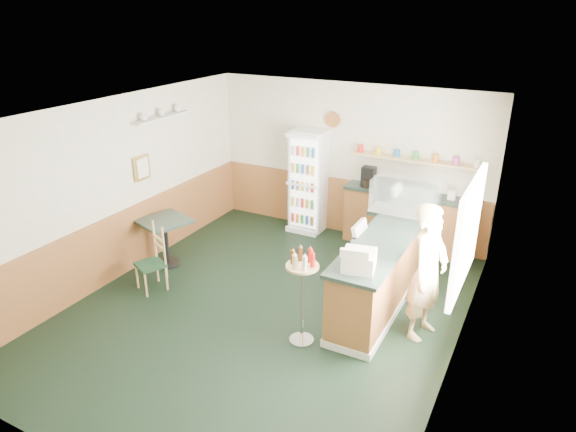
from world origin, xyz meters
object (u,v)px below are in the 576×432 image
Objects in this scene: shopkeeper at (427,272)px; cafe_chair at (153,255)px; display_case at (405,198)px; condiment_stand at (302,285)px; drinks_fridge at (308,182)px; cafe_table at (165,233)px; cash_register at (359,260)px.

shopkeeper is 1.76× the size of cafe_chair.
display_case is 0.77× the size of condiment_stand.
drinks_fridge is 2.73m from cafe_table.
condiment_stand is (-0.58, -0.33, -0.32)m from cash_register.
drinks_fridge reaches higher than cafe_chair.
shopkeeper is (2.71, -2.29, -0.05)m from drinks_fridge.
drinks_fridge is at bearing 154.80° from display_case.
drinks_fridge reaches higher than cafe_table.
condiment_stand is at bearing -65.48° from drinks_fridge.
cafe_chair reaches higher than cafe_table.
cash_register is 0.44× the size of cafe_table.
cash_register is 0.32× the size of condiment_stand.
cafe_table is (-2.82, 0.83, -0.26)m from condiment_stand.
drinks_fridge is 3.17m from cafe_chair.
shopkeeper is 3.86m from cafe_chair.
cash_register reaches higher than cafe_table.
cash_register is 3.15m from cafe_chair.
cafe_table is at bearing 103.82° from shopkeeper.
cash_register is 3.48m from cafe_table.
cash_register is at bearing 29.57° from condiment_stand.
condiment_stand is at bearing 20.56° from cafe_chair.
display_case is 1.07× the size of cafe_table.
cash_register is 0.22× the size of shopkeeper.
display_case is (2.01, -0.95, 0.35)m from drinks_fridge.
cafe_table is (-3.40, -1.37, -0.73)m from display_case.
drinks_fridge is at bearing 94.92° from cafe_chair.
drinks_fridge is 1.50× the size of condiment_stand.
drinks_fridge is at bearing 113.69° from cash_register.
cafe_table is at bearing 159.77° from cash_register.
cash_register is 0.74m from condiment_stand.
display_case is 2.32m from condiment_stand.
cafe_chair is at bearing 170.65° from cash_register.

